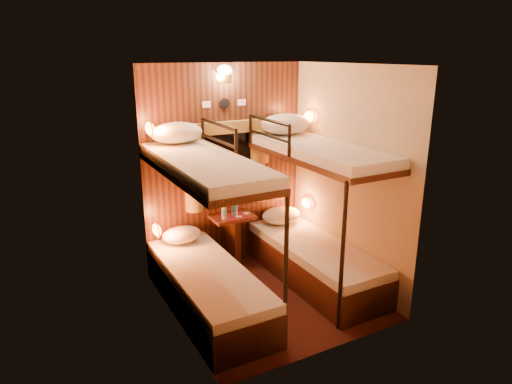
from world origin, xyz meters
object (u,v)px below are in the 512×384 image
bunk_left (207,259)px  bottle_right (234,207)px  bottle_left (224,211)px  bunk_right (315,235)px  table (233,234)px

bunk_left → bottle_right: size_ratio=7.14×
bottle_left → bottle_right: 0.17m
bottle_right → bunk_right: bearing=-50.5°
table → bottle_right: bottle_right is taller
bunk_left → table: size_ratio=2.90×
table → bottle_left: 0.36m
bottle_left → bottle_right: bearing=17.0°
bunk_right → table: (-0.65, 0.78, -0.14)m
bunk_left → bottle_right: bunk_left is taller
bottle_left → bunk_right: bearing=-42.3°
bunk_left → bottle_right: 1.03m
bunk_right → table: bunk_right is taller
bunk_right → bottle_right: bunk_right is taller
table → bottle_right: (0.02, -0.02, 0.35)m
table → bunk_right: bearing=-50.3°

